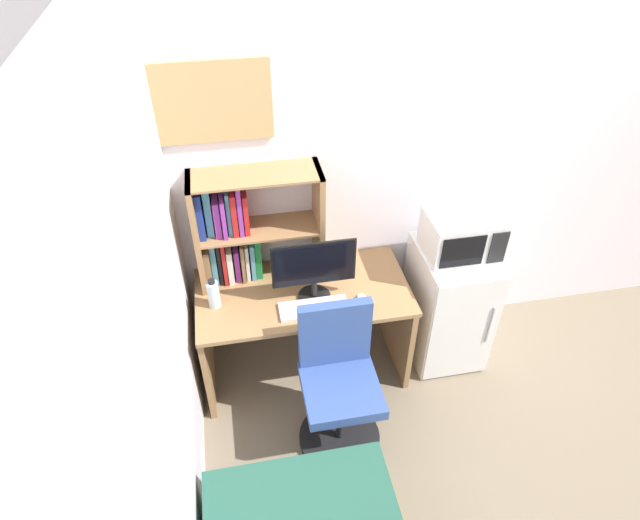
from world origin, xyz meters
The scene contains 12 objects.
wall_back centered at (0.40, 0.02, 1.30)m, with size 6.40×0.04×2.60m, color silver.
wall_left centered at (-1.62, -1.60, 1.30)m, with size 0.04×4.40×2.60m, color silver.
desk centered at (-0.90, -0.33, 0.51)m, with size 1.31×0.66×0.73m.
hutch_bookshelf centered at (-1.24, -0.12, 1.08)m, with size 0.75×0.27×0.72m.
monitor centered at (-0.84, -0.40, 0.95)m, with size 0.49×0.20×0.40m.
keyboard centered at (-0.86, -0.51, 0.74)m, with size 0.41×0.15×0.02m, color silver.
computer_mouse centered at (-0.56, -0.48, 0.74)m, with size 0.06×0.09×0.03m, color silver.
water_bottle centered at (-1.43, -0.37, 0.82)m, with size 0.07×0.07×0.20m.
mini_fridge centered at (0.09, -0.33, 0.43)m, with size 0.47×0.56×0.87m.
microwave centered at (0.09, -0.32, 1.01)m, with size 0.44×0.33×0.27m.
desk_chair centered at (-0.78, -0.86, 0.42)m, with size 0.49×0.49×0.96m.
wall_corkboard centered at (-1.30, -0.01, 1.82)m, with size 0.63×0.02×0.44m, color tan.
Camera 1 is at (-1.25, -2.76, 2.94)m, focal length 30.29 mm.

